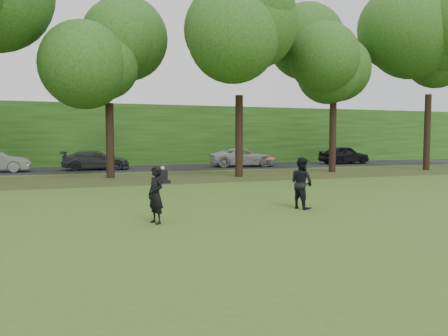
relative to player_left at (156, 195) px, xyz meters
name	(u,v)px	position (x,y,z in m)	size (l,w,h in m)	color
ground	(267,219)	(3.04, -0.35, -0.75)	(120.00, 120.00, 0.00)	#3C5B1C
leaf_litter	(168,178)	(3.04, 12.65, -0.75)	(60.00, 7.00, 0.01)	#403616
street	(144,168)	(3.04, 20.65, -0.74)	(70.00, 7.00, 0.02)	black
far_hedge	(132,134)	(3.04, 26.65, 1.75)	(70.00, 3.00, 5.00)	#1E4012
player_left	(156,195)	(0.00, 0.00, 0.00)	(0.55, 0.36, 1.50)	black
player_right	(302,183)	(4.78, 0.86, 0.06)	(0.79, 0.61, 1.62)	black
parked_cars	(152,159)	(3.48, 19.85, -0.02)	(37.13, 3.47, 1.51)	black
frisbee	(270,159)	(3.36, 0.20, 0.87)	(0.38, 0.38, 0.08)	#FC1540
seated_person	(163,177)	(2.24, 10.00, -0.44)	(0.53, 0.79, 0.83)	black
tree_line	(160,34)	(2.70, 12.59, 7.09)	(55.30, 7.90, 12.31)	black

